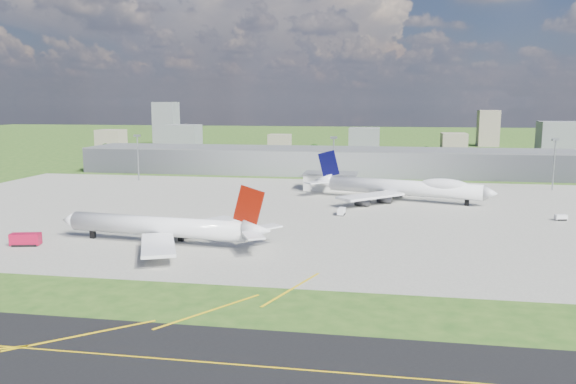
% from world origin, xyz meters
% --- Properties ---
extents(ground, '(1400.00, 1400.00, 0.00)m').
position_xyz_m(ground, '(0.00, 150.00, 0.00)').
color(ground, '#284E18').
rests_on(ground, ground).
extents(apron, '(360.00, 190.00, 0.08)m').
position_xyz_m(apron, '(10.00, 40.00, 0.04)').
color(apron, gray).
rests_on(apron, ground).
extents(terminal, '(300.00, 42.00, 15.00)m').
position_xyz_m(terminal, '(0.00, 165.00, 7.50)').
color(terminal, gray).
rests_on(terminal, ground).
extents(ops_building, '(26.00, 16.00, 8.00)m').
position_xyz_m(ops_building, '(10.00, 100.00, 4.00)').
color(ops_building, silver).
rests_on(ops_building, ground).
extents(mast_west, '(3.50, 2.00, 25.90)m').
position_xyz_m(mast_west, '(-100.00, 115.00, 17.71)').
color(mast_west, gray).
rests_on(mast_west, ground).
extents(mast_center, '(3.50, 2.00, 25.90)m').
position_xyz_m(mast_center, '(10.00, 115.00, 17.71)').
color(mast_center, gray).
rests_on(mast_center, ground).
extents(mast_east, '(3.50, 2.00, 25.90)m').
position_xyz_m(mast_east, '(120.00, 115.00, 17.71)').
color(mast_east, gray).
rests_on(mast_east, ground).
extents(airliner_red_twin, '(71.90, 55.67, 19.73)m').
position_xyz_m(airliner_red_twin, '(-31.00, -19.47, 5.25)').
color(airliner_red_twin, white).
rests_on(airliner_red_twin, ground).
extents(airliner_blue_quad, '(81.38, 62.55, 21.67)m').
position_xyz_m(airliner_blue_quad, '(45.03, 71.62, 6.02)').
color(airliner_blue_quad, white).
rests_on(airliner_blue_quad, ground).
extents(fire_truck, '(9.36, 5.17, 3.89)m').
position_xyz_m(fire_truck, '(-72.25, -28.76, 1.93)').
color(fire_truck, '#A30B2C').
rests_on(fire_truck, ground).
extents(tug_yellow, '(4.10, 3.16, 1.79)m').
position_xyz_m(tug_yellow, '(-28.16, 1.88, 0.93)').
color(tug_yellow, yellow).
rests_on(tug_yellow, ground).
extents(van_white_near, '(3.02, 5.72, 2.77)m').
position_xyz_m(van_white_near, '(20.11, 34.83, 1.39)').
color(van_white_near, white).
rests_on(van_white_near, ground).
extents(van_white_far, '(4.72, 3.01, 2.29)m').
position_xyz_m(van_white_far, '(101.63, 37.92, 1.16)').
color(van_white_far, white).
rests_on(van_white_far, ground).
extents(bldg_far_w, '(24.00, 20.00, 18.00)m').
position_xyz_m(bldg_far_w, '(-220.00, 320.00, 9.00)').
color(bldg_far_w, gray).
rests_on(bldg_far_w, ground).
extents(bldg_w, '(28.00, 22.00, 24.00)m').
position_xyz_m(bldg_w, '(-140.00, 300.00, 12.00)').
color(bldg_w, slate).
rests_on(bldg_w, ground).
extents(bldg_cw, '(20.00, 18.00, 14.00)m').
position_xyz_m(bldg_cw, '(-60.00, 340.00, 7.00)').
color(bldg_cw, gray).
rests_on(bldg_cw, ground).
extents(bldg_c, '(26.00, 20.00, 22.00)m').
position_xyz_m(bldg_c, '(20.00, 310.00, 11.00)').
color(bldg_c, slate).
rests_on(bldg_c, ground).
extents(bldg_ce, '(22.00, 24.00, 16.00)m').
position_xyz_m(bldg_ce, '(100.00, 350.00, 8.00)').
color(bldg_ce, gray).
rests_on(bldg_ce, ground).
extents(bldg_e, '(30.00, 22.00, 28.00)m').
position_xyz_m(bldg_e, '(180.00, 320.00, 14.00)').
color(bldg_e, slate).
rests_on(bldg_e, ground).
extents(bldg_tall_w, '(22.00, 20.00, 44.00)m').
position_xyz_m(bldg_tall_w, '(-180.00, 360.00, 22.00)').
color(bldg_tall_w, slate).
rests_on(bldg_tall_w, ground).
extents(bldg_tall_e, '(20.00, 18.00, 36.00)m').
position_xyz_m(bldg_tall_e, '(140.00, 410.00, 18.00)').
color(bldg_tall_e, gray).
rests_on(bldg_tall_e, ground).
extents(tree_far_w, '(7.20, 7.20, 8.80)m').
position_xyz_m(tree_far_w, '(-200.00, 270.00, 5.18)').
color(tree_far_w, '#382314').
rests_on(tree_far_w, ground).
extents(tree_w, '(6.75, 6.75, 8.25)m').
position_xyz_m(tree_w, '(-110.00, 265.00, 4.86)').
color(tree_w, '#382314').
rests_on(tree_w, ground).
extents(tree_c, '(8.10, 8.10, 9.90)m').
position_xyz_m(tree_c, '(-20.00, 280.00, 5.84)').
color(tree_c, '#382314').
rests_on(tree_c, ground).
extents(tree_e, '(7.65, 7.65, 9.35)m').
position_xyz_m(tree_e, '(70.00, 275.00, 5.51)').
color(tree_e, '#382314').
rests_on(tree_e, ground).
extents(tree_far_e, '(6.30, 6.30, 7.70)m').
position_xyz_m(tree_far_e, '(160.00, 285.00, 4.53)').
color(tree_far_e, '#382314').
rests_on(tree_far_e, ground).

